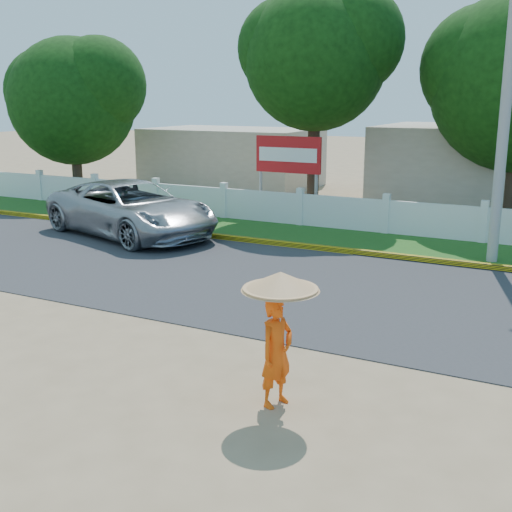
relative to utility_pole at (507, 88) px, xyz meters
The scene contains 12 objects.
ground 10.63m from the utility_pole, 111.80° to the right, with size 120.00×120.00×0.00m, color #9E8460.
road 7.27m from the utility_pole, 128.88° to the right, with size 60.00×7.00×0.02m, color #38383A.
grass_verge 5.82m from the utility_pole, 167.10° to the left, with size 60.00×3.50×0.03m, color #2D601E.
curb 5.78m from the utility_pole, 166.14° to the right, with size 40.00×0.18×0.16m, color yellow.
fence 5.81m from the utility_pole, 147.59° to the left, with size 40.00×0.10×1.10m, color silver.
building_near 9.55m from the utility_pole, 93.62° to the left, with size 10.00×6.00×3.20m, color #B7AD99.
building_far 17.19m from the utility_pole, 143.43° to the left, with size 8.00×5.00×2.80m, color #B7AD99.
utility_pole is the anchor object (origin of this frame).
vehicle 11.44m from the utility_pole, behind, with size 2.89×6.26×1.74m, color #9EA1A6.
monk_with_parasol 10.67m from the utility_pole, 99.23° to the right, with size 1.09×1.09×1.99m.
billboard 8.60m from the utility_pole, 155.95° to the left, with size 2.50×0.13×2.95m.
tree_row 5.38m from the utility_pole, 104.02° to the left, with size 34.24×7.73×8.18m.
Camera 1 is at (5.52, -8.80, 4.33)m, focal length 45.00 mm.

